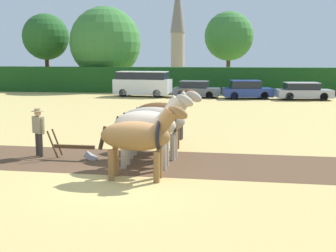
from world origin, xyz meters
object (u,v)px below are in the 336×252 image
(plow, at_px, (77,150))
(tree_center, at_px, (229,36))
(draft_horse_lead_right, at_px, (148,125))
(draft_horse_trail_right, at_px, (163,114))
(parked_car_center, at_px, (303,91))
(parked_car_center_left, at_px, (247,90))
(farmer_at_plow, at_px, (38,128))
(church_spire, at_px, (178,25))
(tree_left, at_px, (46,37))
(draft_horse_trail_left, at_px, (156,120))
(parked_car_left, at_px, (196,89))
(draft_horse_lead_left, at_px, (139,136))
(tree_center_left, at_px, (105,43))
(parked_van, at_px, (143,84))
(farmer_beside_team, at_px, (181,116))

(plow, bearing_deg, tree_center, 82.02)
(draft_horse_lead_right, xyz_separation_m, draft_horse_trail_right, (0.04, 2.69, -0.02))
(draft_horse_lead_right, height_order, parked_car_center, draft_horse_lead_right)
(parked_car_center_left, bearing_deg, farmer_at_plow, -119.20)
(tree_center, distance_m, church_spire, 29.46)
(tree_left, relative_size, draft_horse_trail_left, 2.73)
(draft_horse_lead_right, distance_m, farmer_at_plow, 4.30)
(parked_car_center_left, bearing_deg, parked_car_left, 164.10)
(church_spire, xyz_separation_m, plow, (3.75, -61.01, -8.60))
(plow, xyz_separation_m, parked_car_left, (2.38, 23.25, 0.38))
(draft_horse_lead_left, xyz_separation_m, parked_car_center_left, (4.12, 24.78, -0.54))
(draft_horse_lead_left, bearing_deg, tree_center_left, 108.77)
(tree_center_left, relative_size, parked_car_center, 1.91)
(church_spire, relative_size, draft_horse_lead_left, 6.30)
(tree_left, xyz_separation_m, draft_horse_lead_right, (17.46, -31.78, -4.26))
(draft_horse_lead_right, relative_size, draft_horse_trail_right, 1.01)
(draft_horse_lead_right, xyz_separation_m, parked_car_center_left, (4.09, 23.43, -0.66))
(parked_van, bearing_deg, parked_car_center_left, 2.55)
(draft_horse_trail_left, xyz_separation_m, farmer_beside_team, (0.49, 3.47, -0.35))
(tree_center_left, bearing_deg, farmer_beside_team, -67.28)
(parked_car_center, bearing_deg, draft_horse_trail_left, -117.32)
(parked_car_left, bearing_deg, tree_left, 160.41)
(draft_horse_trail_left, bearing_deg, tree_center_left, 110.35)
(draft_horse_lead_left, relative_size, parked_car_left, 0.66)
(tree_left, bearing_deg, draft_horse_trail_right, -58.97)
(draft_horse_lead_right, bearing_deg, draft_horse_trail_left, 89.74)
(draft_horse_lead_right, bearing_deg, tree_left, 119.64)
(draft_horse_trail_right, relative_size, parked_car_center_left, 0.62)
(draft_horse_trail_left, bearing_deg, plow, -165.90)
(draft_horse_lead_right, bearing_deg, tree_center_left, 109.53)
(tree_left, xyz_separation_m, church_spire, (11.04, 29.94, 3.25))
(church_spire, distance_m, draft_horse_lead_right, 62.51)
(church_spire, distance_m, parked_van, 38.50)
(church_spire, height_order, parked_van, church_spire)
(tree_center_left, relative_size, draft_horse_lead_left, 3.26)
(tree_center_left, distance_m, parked_car_left, 13.39)
(draft_horse_lead_left, xyz_separation_m, draft_horse_lead_right, (0.02, 1.35, 0.12))
(church_spire, distance_m, parked_car_center, 42.21)
(tree_center_left, relative_size, plow, 5.05)
(plow, distance_m, farmer_at_plow, 1.69)
(draft_horse_lead_left, bearing_deg, parked_car_center_left, 81.42)
(plow, bearing_deg, church_spire, 94.37)
(church_spire, bearing_deg, parked_car_center_left, -74.65)
(tree_center, height_order, parked_car_center_left, tree_center)
(parked_car_center_left, bearing_deg, plow, -115.57)
(tree_center_left, height_order, tree_center, tree_center_left)
(tree_left, bearing_deg, parked_car_left, -24.47)
(draft_horse_lead_left, bearing_deg, farmer_at_plow, 151.95)
(draft_horse_trail_left, height_order, parked_car_center_left, draft_horse_trail_left)
(draft_horse_lead_left, bearing_deg, parked_car_left, 91.45)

